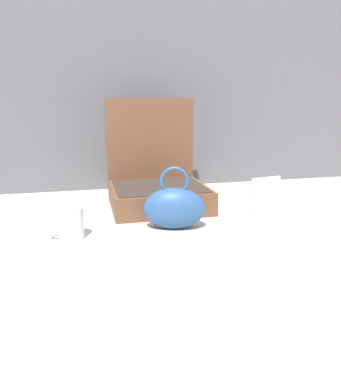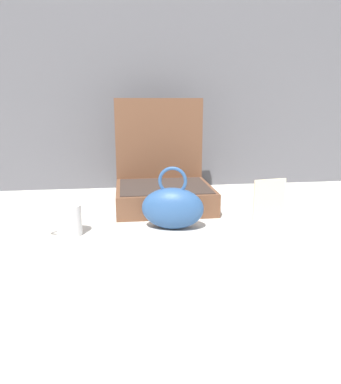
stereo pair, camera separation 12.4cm
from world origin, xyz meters
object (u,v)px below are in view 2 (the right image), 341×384
(coffee_mug, at_px, (68,220))
(info_card_left, at_px, (269,199))
(teal_pouch_handbag, at_px, (173,207))
(open_suitcase, at_px, (163,184))

(coffee_mug, relative_size, info_card_left, 0.78)
(teal_pouch_handbag, xyz_separation_m, info_card_left, (0.35, 0.05, 0.00))
(open_suitcase, distance_m, info_card_left, 0.43)
(open_suitcase, height_order, coffee_mug, open_suitcase)
(open_suitcase, bearing_deg, teal_pouch_handbag, -89.76)
(open_suitcase, bearing_deg, info_card_left, -34.54)
(coffee_mug, bearing_deg, open_suitcase, 43.01)
(info_card_left, bearing_deg, teal_pouch_handbag, 179.46)
(coffee_mug, xyz_separation_m, info_card_left, (0.69, 0.07, 0.02))
(coffee_mug, bearing_deg, info_card_left, 5.72)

